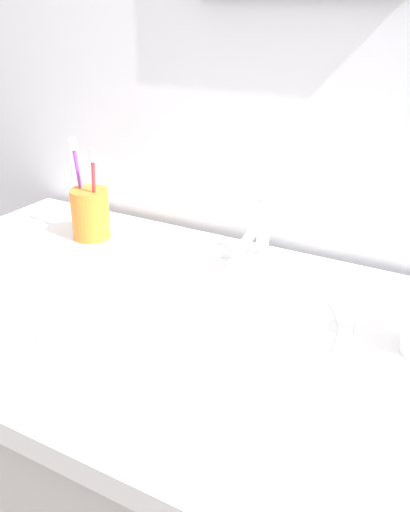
# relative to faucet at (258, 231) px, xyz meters

# --- Properties ---
(tiled_wall_back) EXTENTS (2.43, 0.04, 2.40)m
(tiled_wall_back) POSITION_rel_faucet_xyz_m (0.01, 0.12, 0.25)
(tiled_wall_back) COLOR silver
(tiled_wall_back) RESTS_ON ground
(sink_basin) EXTENTS (0.48, 0.48, 0.12)m
(sink_basin) POSITION_rel_faucet_xyz_m (-0.00, -0.23, -0.10)
(sink_basin) COLOR white
(sink_basin) RESTS_ON vanity_counter
(faucet) EXTENTS (0.02, 0.16, 0.12)m
(faucet) POSITION_rel_faucet_xyz_m (0.00, 0.00, 0.00)
(faucet) COLOR silver
(faucet) RESTS_ON sink_basin
(toothbrush_cup) EXTENTS (0.08, 0.08, 0.10)m
(toothbrush_cup) POSITION_rel_faucet_xyz_m (-0.34, -0.06, -0.01)
(toothbrush_cup) COLOR orange
(toothbrush_cup) RESTS_ON vanity_counter
(toothbrush_purple) EXTENTS (0.03, 0.01, 0.20)m
(toothbrush_purple) POSITION_rel_faucet_xyz_m (-0.37, -0.06, 0.06)
(toothbrush_purple) COLOR purple
(toothbrush_purple) RESTS_ON toothbrush_cup
(toothbrush_red) EXTENTS (0.03, 0.02, 0.19)m
(toothbrush_red) POSITION_rel_faucet_xyz_m (-0.32, -0.07, 0.05)
(toothbrush_red) COLOR red
(toothbrush_red) RESTS_ON toothbrush_cup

